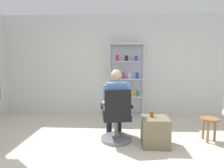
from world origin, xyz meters
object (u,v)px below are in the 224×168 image
at_px(storage_crate, 155,131).
at_px(wooden_stool, 209,123).
at_px(tea_glass, 152,114).
at_px(office_chair, 117,120).
at_px(seated_shopkeeper, 116,101).
at_px(display_cabinet_main, 126,80).

relative_size(storage_crate, wooden_stool, 1.15).
xyz_separation_m(tea_glass, wooden_stool, (1.06, 0.21, -0.20)).
xyz_separation_m(office_chair, wooden_stool, (1.66, 0.13, -0.06)).
xyz_separation_m(seated_shopkeeper, tea_glass, (0.62, -0.25, -0.17)).
bearing_deg(display_cabinet_main, office_chair, -96.93).
bearing_deg(display_cabinet_main, seated_shopkeeper, -98.55).
bearing_deg(wooden_stool, office_chair, -175.67).
xyz_separation_m(office_chair, storage_crate, (0.66, -0.11, -0.15)).
distance_m(display_cabinet_main, office_chair, 1.79).
bearing_deg(storage_crate, display_cabinet_main, 104.08).
bearing_deg(tea_glass, wooden_stool, 11.49).
height_order(seated_shopkeeper, wooden_stool, seated_shopkeeper).
bearing_deg(tea_glass, seated_shopkeeper, 158.07).
bearing_deg(office_chair, wooden_stool, 4.33).
relative_size(seated_shopkeeper, storage_crate, 2.65).
bearing_deg(storage_crate, office_chair, 170.14).
bearing_deg(seated_shopkeeper, storage_crate, -22.06).
distance_m(seated_shopkeeper, wooden_stool, 1.72).
distance_m(seated_shopkeeper, tea_glass, 0.69).
xyz_separation_m(display_cabinet_main, storage_crate, (0.45, -1.80, -0.72)).
relative_size(tea_glass, wooden_stool, 0.24).
distance_m(office_chair, tea_glass, 0.62).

